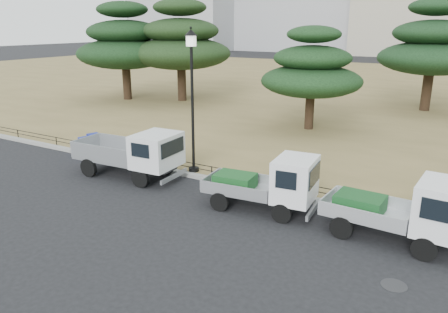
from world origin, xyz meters
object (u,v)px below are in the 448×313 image
Objects in this scene: truck_kei_front at (268,183)px; truck_kei_rear at (404,210)px; truck_large at (133,152)px; street_lamp at (192,78)px; tarp_pile at (94,144)px.

truck_kei_rear reaches higher than truck_kei_front.
truck_large is 1.20× the size of truck_kei_front.
truck_large is 0.81× the size of street_lamp.
truck_kei_front is 2.42× the size of tarp_pile.
tarp_pile is (-3.79, 1.50, -0.56)m from truck_large.
truck_large is 5.96m from truck_kei_front.
street_lamp reaches higher than tarp_pile.
tarp_pile is (-9.75, 1.75, -0.44)m from truck_kei_front.
truck_kei_rear is (4.11, -0.06, 0.03)m from truck_kei_front.
street_lamp reaches higher than truck_kei_front.
truck_kei_front is 4.11m from truck_kei_rear.
truck_kei_rear is at bearing -4.65° from truck_large.
street_lamp is at bearing -0.48° from tarp_pile.
truck_kei_rear is 13.98m from tarp_pile.
truck_kei_front is 9.91m from tarp_pile.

